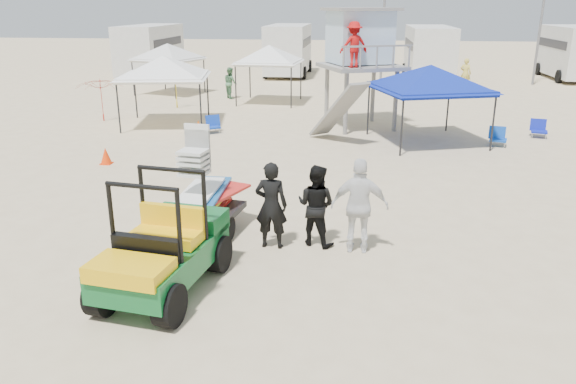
# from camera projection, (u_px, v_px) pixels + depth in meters

# --- Properties ---
(ground) EXTENTS (140.00, 140.00, 0.00)m
(ground) POSITION_uv_depth(u_px,v_px,m) (227.00, 345.00, 7.93)
(ground) COLOR beige
(ground) RESTS_ON ground
(utility_cart) EXTENTS (1.68, 2.78, 1.99)m
(utility_cart) POSITION_uv_depth(u_px,v_px,m) (160.00, 241.00, 9.10)
(utility_cart) COLOR #0E5A26
(utility_cart) RESTS_ON ground
(surf_trailer) EXTENTS (1.57, 2.50, 2.05)m
(surf_trailer) POSITION_uv_depth(u_px,v_px,m) (199.00, 199.00, 11.33)
(surf_trailer) COLOR black
(surf_trailer) RESTS_ON ground
(man_left) EXTENTS (0.65, 0.44, 1.74)m
(man_left) POSITION_uv_depth(u_px,v_px,m) (271.00, 205.00, 10.86)
(man_left) COLOR black
(man_left) RESTS_ON ground
(man_mid) EXTENTS (0.97, 0.87, 1.64)m
(man_mid) POSITION_uv_depth(u_px,v_px,m) (316.00, 205.00, 11.01)
(man_mid) COLOR black
(man_mid) RESTS_ON ground
(man_right) EXTENTS (1.09, 0.46, 1.86)m
(man_right) POSITION_uv_depth(u_px,v_px,m) (360.00, 206.00, 10.64)
(man_right) COLOR white
(man_right) RESTS_ON ground
(lifeguard_tower) EXTENTS (3.57, 3.57, 4.34)m
(lifeguard_tower) POSITION_uv_depth(u_px,v_px,m) (360.00, 42.00, 20.94)
(lifeguard_tower) COLOR gray
(lifeguard_tower) RESTS_ON ground
(canopy_blue) EXTENTS (4.17, 4.17, 3.05)m
(canopy_blue) POSITION_uv_depth(u_px,v_px,m) (431.00, 69.00, 18.72)
(canopy_blue) COLOR black
(canopy_blue) RESTS_ON ground
(canopy_white_a) EXTENTS (3.66, 3.66, 3.09)m
(canopy_white_a) POSITION_uv_depth(u_px,v_px,m) (163.00, 59.00, 21.53)
(canopy_white_a) COLOR black
(canopy_white_a) RESTS_ON ground
(canopy_white_b) EXTENTS (3.54, 3.54, 3.01)m
(canopy_white_b) POSITION_uv_depth(u_px,v_px,m) (167.00, 46.00, 29.20)
(canopy_white_b) COLOR black
(canopy_white_b) RESTS_ON ground
(canopy_white_c) EXTENTS (2.96, 2.96, 3.13)m
(canopy_white_c) POSITION_uv_depth(u_px,v_px,m) (269.00, 48.00, 26.49)
(canopy_white_c) COLOR black
(canopy_white_c) RESTS_ON ground
(umbrella_a) EXTENTS (2.09, 2.12, 1.74)m
(umbrella_a) POSITION_uv_depth(u_px,v_px,m) (101.00, 100.00, 22.68)
(umbrella_a) COLOR red
(umbrella_a) RESTS_ON ground
(umbrella_b) EXTENTS (2.84, 2.85, 1.86)m
(umbrella_b) POSITION_uv_depth(u_px,v_px,m) (176.00, 88.00, 25.58)
(umbrella_b) COLOR yellow
(umbrella_b) RESTS_ON ground
(cone_near) EXTENTS (0.34, 0.34, 0.50)m
(cone_near) POSITION_uv_depth(u_px,v_px,m) (106.00, 156.00, 16.79)
(cone_near) COLOR #FF3808
(cone_near) RESTS_ON ground
(cone_far) EXTENTS (0.34, 0.34, 0.50)m
(cone_far) POSITION_uv_depth(u_px,v_px,m) (199.00, 127.00, 20.77)
(cone_far) COLOR #E35207
(cone_far) RESTS_ON ground
(beach_chair_a) EXTENTS (0.73, 0.82, 0.64)m
(beach_chair_a) POSITION_uv_depth(u_px,v_px,m) (212.00, 124.00, 20.91)
(beach_chair_a) COLOR #1039B4
(beach_chair_a) RESTS_ON ground
(beach_chair_b) EXTENTS (0.65, 0.71, 0.64)m
(beach_chair_b) POSITION_uv_depth(u_px,v_px,m) (498.00, 136.00, 18.96)
(beach_chair_b) COLOR #0F43AA
(beach_chair_b) RESTS_ON ground
(beach_chair_c) EXTENTS (0.65, 0.70, 0.64)m
(beach_chair_c) POSITION_uv_depth(u_px,v_px,m) (539.00, 128.00, 20.18)
(beach_chair_c) COLOR #0F1EA9
(beach_chair_c) RESTS_ON ground
(rv_far_left) EXTENTS (2.64, 6.80, 3.25)m
(rv_far_left) POSITION_uv_depth(u_px,v_px,m) (150.00, 48.00, 36.96)
(rv_far_left) COLOR silver
(rv_far_left) RESTS_ON ground
(rv_mid_left) EXTENTS (2.65, 6.50, 3.25)m
(rv_mid_left) POSITION_uv_depth(u_px,v_px,m) (288.00, 48.00, 37.33)
(rv_mid_left) COLOR silver
(rv_mid_left) RESTS_ON ground
(rv_mid_right) EXTENTS (2.64, 7.00, 3.25)m
(rv_mid_right) POSITION_uv_depth(u_px,v_px,m) (429.00, 51.00, 34.87)
(rv_mid_right) COLOR silver
(rv_mid_right) RESTS_ON ground
(rv_far_right) EXTENTS (2.64, 6.60, 3.25)m
(rv_far_right) POSITION_uv_depth(u_px,v_px,m) (572.00, 50.00, 35.23)
(rv_far_right) COLOR silver
(rv_far_right) RESTS_ON ground
(light_pole_left) EXTENTS (0.14, 0.14, 8.00)m
(light_pole_left) POSITION_uv_depth(u_px,v_px,m) (384.00, 14.00, 31.70)
(light_pole_left) COLOR slate
(light_pole_left) RESTS_ON ground
(light_pole_right) EXTENTS (0.14, 0.14, 8.00)m
(light_pole_right) POSITION_uv_depth(u_px,v_px,m) (542.00, 14.00, 32.06)
(light_pole_right) COLOR slate
(light_pole_right) RESTS_ON ground
(distant_beachgoers) EXTENTS (15.32, 15.06, 1.68)m
(distant_beachgoers) POSITION_uv_depth(u_px,v_px,m) (400.00, 92.00, 25.25)
(distant_beachgoers) COLOR gold
(distant_beachgoers) RESTS_ON ground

